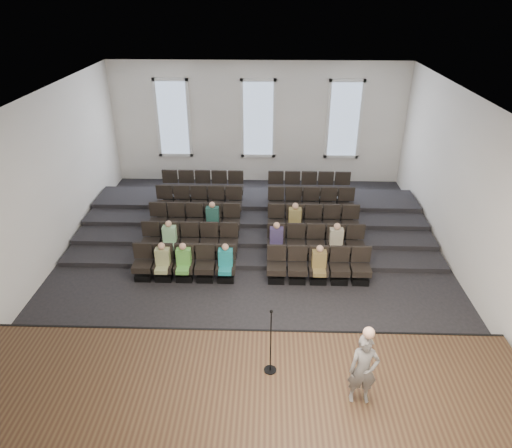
{
  "coord_description": "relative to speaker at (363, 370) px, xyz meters",
  "views": [
    {
      "loc": [
        0.47,
        -11.51,
        7.65
      ],
      "look_at": [
        0.11,
        0.5,
        1.27
      ],
      "focal_mm": 32.0,
      "sensor_mm": 36.0,
      "label": 1
    }
  ],
  "objects": [
    {
      "name": "wall_right",
      "position": [
        3.74,
        5.23,
        1.24
      ],
      "size": [
        0.04,
        14.0,
        5.0
      ],
      "primitive_type": "cube",
      "color": "white",
      "rests_on": "ground"
    },
    {
      "name": "wall_left",
      "position": [
        -8.3,
        5.23,
        1.24
      ],
      "size": [
        0.04,
        14.0,
        5.0
      ],
      "primitive_type": "cube",
      "color": "white",
      "rests_on": "ground"
    },
    {
      "name": "ground",
      "position": [
        -2.28,
        5.23,
        -1.26
      ],
      "size": [
        14.0,
        14.0,
        0.0
      ],
      "primitive_type": "plane",
      "color": "black",
      "rests_on": "ground"
    },
    {
      "name": "stage_lip",
      "position": [
        -2.28,
        1.9,
        -1.01
      ],
      "size": [
        11.8,
        0.06,
        0.52
      ],
      "primitive_type": "cube",
      "color": "black",
      "rests_on": "ground"
    },
    {
      "name": "wall_front",
      "position": [
        -2.28,
        -1.79,
        1.24
      ],
      "size": [
        12.0,
        0.04,
        5.0
      ],
      "primitive_type": "cube",
      "color": "white",
      "rests_on": "ground"
    },
    {
      "name": "ceiling",
      "position": [
        -2.28,
        5.23,
        3.75
      ],
      "size": [
        12.0,
        14.0,
        0.02
      ],
      "primitive_type": "cube",
      "color": "white",
      "rests_on": "ground"
    },
    {
      "name": "windows",
      "position": [
        -2.28,
        12.19,
        1.44
      ],
      "size": [
        8.44,
        0.1,
        3.24
      ],
      "color": "white",
      "rests_on": "wall_back"
    },
    {
      "name": "audience",
      "position": [
        -2.56,
        5.45,
        -0.47
      ],
      "size": [
        5.45,
        2.64,
        1.1
      ],
      "color": "#5AAB44",
      "rests_on": "seating_rows"
    },
    {
      "name": "speaker",
      "position": [
        0.0,
        0.0,
        0.0
      ],
      "size": [
        0.56,
        0.37,
        1.53
      ],
      "primitive_type": "imported",
      "rotation": [
        0.0,
        0.0,
        0.02
      ],
      "color": "slate",
      "rests_on": "stage"
    },
    {
      "name": "risers",
      "position": [
        -2.28,
        8.41,
        -1.07
      ],
      "size": [
        11.8,
        4.8,
        0.6
      ],
      "color": "black",
      "rests_on": "ground"
    },
    {
      "name": "stage",
      "position": [
        -2.28,
        0.13,
        -1.01
      ],
      "size": [
        11.8,
        3.6,
        0.5
      ],
      "primitive_type": "cube",
      "color": "#4A351F",
      "rests_on": "ground"
    },
    {
      "name": "wall_back",
      "position": [
        -2.28,
        12.25,
        1.24
      ],
      "size": [
        12.0,
        0.04,
        5.0
      ],
      "primitive_type": "cube",
      "color": "white",
      "rests_on": "ground"
    },
    {
      "name": "mic_stand",
      "position": [
        -1.73,
        0.68,
        -0.29
      ],
      "size": [
        0.26,
        0.26,
        1.58
      ],
      "color": "black",
      "rests_on": "stage"
    },
    {
      "name": "seating_rows",
      "position": [
        -2.28,
        6.77,
        -0.58
      ],
      "size": [
        6.8,
        4.7,
        1.67
      ],
      "color": "black",
      "rests_on": "ground"
    }
  ]
}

